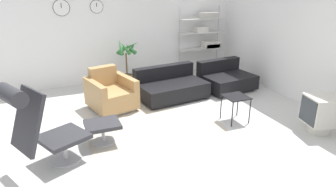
% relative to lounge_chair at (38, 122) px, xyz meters
% --- Properties ---
extents(ground_plane, '(12.00, 12.00, 0.00)m').
position_rel_lounge_chair_xyz_m(ground_plane, '(2.03, 0.45, -0.70)').
color(ground_plane, silver).
extents(wall_back, '(12.00, 0.09, 2.80)m').
position_rel_lounge_chair_xyz_m(wall_back, '(2.02, 3.49, 0.70)').
color(wall_back, white).
rests_on(wall_back, ground_plane).
extents(wall_right, '(0.06, 12.00, 2.80)m').
position_rel_lounge_chair_xyz_m(wall_right, '(5.01, 0.45, 0.70)').
color(wall_right, white).
rests_on(wall_right, ground_plane).
extents(round_rug, '(2.32, 2.32, 0.01)m').
position_rel_lounge_chair_xyz_m(round_rug, '(1.78, 0.31, -0.70)').
color(round_rug, '#BCB29E').
rests_on(round_rug, ground_plane).
extents(lounge_chair, '(1.10, 0.90, 1.24)m').
position_rel_lounge_chair_xyz_m(lounge_chair, '(0.00, 0.00, 0.00)').
color(lounge_chair, '#BCBCC1').
rests_on(lounge_chair, ground_plane).
extents(ottoman, '(0.53, 0.45, 0.34)m').
position_rel_lounge_chair_xyz_m(ottoman, '(0.87, 0.42, -0.44)').
color(ottoman, '#BCBCC1').
rests_on(ottoman, ground_plane).
extents(armchair_red, '(0.97, 1.04, 0.79)m').
position_rel_lounge_chair_xyz_m(armchair_red, '(1.28, 1.73, -0.41)').
color(armchair_red, silver).
rests_on(armchair_red, ground_plane).
extents(couch_low, '(1.52, 1.07, 0.65)m').
position_rel_lounge_chair_xyz_m(couch_low, '(2.61, 1.83, -0.47)').
color(couch_low, black).
rests_on(couch_low, ground_plane).
extents(couch_second, '(1.24, 1.03, 0.65)m').
position_rel_lounge_chair_xyz_m(couch_second, '(4.02, 1.86, -0.47)').
color(couch_second, black).
rests_on(couch_second, ground_plane).
extents(side_table, '(0.41, 0.41, 0.48)m').
position_rel_lounge_chair_xyz_m(side_table, '(3.22, 0.30, -0.28)').
color(side_table, black).
rests_on(side_table, ground_plane).
extents(crt_television, '(0.58, 0.57, 0.63)m').
position_rel_lounge_chair_xyz_m(crt_television, '(4.28, -0.59, -0.36)').
color(crt_television, beige).
rests_on(crt_television, ground_plane).
extents(potted_plant, '(0.59, 0.63, 1.15)m').
position_rel_lounge_chair_xyz_m(potted_plant, '(1.94, 2.92, -0.23)').
color(potted_plant, '#333338').
rests_on(potted_plant, ground_plane).
extents(shelf_unit, '(1.22, 0.28, 1.79)m').
position_rel_lounge_chair_xyz_m(shelf_unit, '(4.21, 3.20, 0.38)').
color(shelf_unit, '#BCBCC1').
rests_on(shelf_unit, ground_plane).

